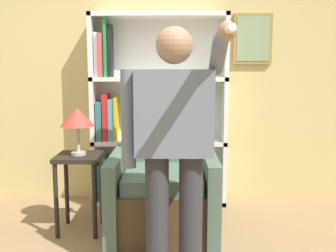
{
  "coord_description": "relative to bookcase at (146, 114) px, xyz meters",
  "views": [
    {
      "loc": [
        0.38,
        -1.99,
        1.36
      ],
      "look_at": [
        0.34,
        0.72,
        0.95
      ],
      "focal_mm": 42.0,
      "sensor_mm": 36.0,
      "label": 1
    }
  ],
  "objects": [
    {
      "name": "wall_back",
      "position": [
        -0.09,
        0.16,
        0.5
      ],
      "size": [
        8.0,
        0.11,
        2.8
      ],
      "color": "tan",
      "rests_on": "ground_plane"
    },
    {
      "name": "bookcase",
      "position": [
        0.0,
        0.0,
        0.0
      ],
      "size": [
        1.32,
        0.28,
        1.87
      ],
      "color": "white",
      "rests_on": "ground_plane"
    },
    {
      "name": "armchair",
      "position": [
        0.2,
        -0.75,
        -0.51
      ],
      "size": [
        0.84,
        0.83,
        1.31
      ],
      "color": "#4C3823",
      "rests_on": "ground_plane"
    },
    {
      "name": "person_standing",
      "position": [
        0.28,
        -1.48,
        0.02
      ],
      "size": [
        0.62,
        0.78,
        1.6
      ],
      "color": "#2D2D33",
      "rests_on": "ground_plane"
    },
    {
      "name": "side_table",
      "position": [
        -0.5,
        -0.73,
        -0.4
      ],
      "size": [
        0.36,
        0.36,
        0.65
      ],
      "color": "black",
      "rests_on": "ground_plane"
    },
    {
      "name": "table_lamp",
      "position": [
        -0.5,
        -0.73,
        0.05
      ],
      "size": [
        0.28,
        0.28,
        0.39
      ],
      "color": "#B7B2A8",
      "rests_on": "side_table"
    }
  ]
}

